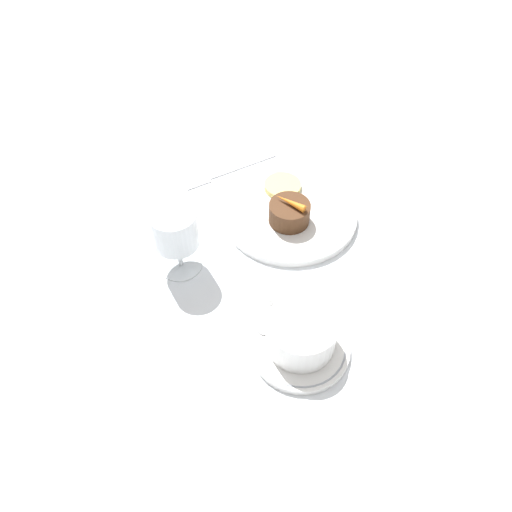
{
  "coord_description": "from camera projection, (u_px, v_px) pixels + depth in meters",
  "views": [
    {
      "loc": [
        -0.44,
        0.38,
        0.63
      ],
      "look_at": [
        -0.03,
        0.08,
        0.04
      ],
      "focal_mm": 35.0,
      "sensor_mm": 36.0,
      "label": 1
    }
  ],
  "objects": [
    {
      "name": "coffee_cup",
      "position": [
        301.0,
        333.0,
        0.69
      ],
      "size": [
        0.12,
        0.1,
        0.05
      ],
      "color": "white",
      "rests_on": "saucer"
    },
    {
      "name": "dessert_cake",
      "position": [
        289.0,
        213.0,
        0.85
      ],
      "size": [
        0.07,
        0.07,
        0.04
      ],
      "color": "#4C2D19",
      "rests_on": "dinner_plate"
    },
    {
      "name": "dinner_plate",
      "position": [
        290.0,
        213.0,
        0.89
      ],
      "size": [
        0.24,
        0.24,
        0.01
      ],
      "color": "white",
      "rests_on": "ground_plane"
    },
    {
      "name": "pineapple_slice",
      "position": [
        283.0,
        186.0,
        0.92
      ],
      "size": [
        0.07,
        0.07,
        0.01
      ],
      "color": "#EFE075",
      "rests_on": "dinner_plate"
    },
    {
      "name": "carrot_garnish",
      "position": [
        290.0,
        202.0,
        0.83
      ],
      "size": [
        0.06,
        0.03,
        0.01
      ],
      "color": "orange",
      "rests_on": "dessert_cake"
    },
    {
      "name": "spoon",
      "position": [
        284.0,
        323.0,
        0.73
      ],
      "size": [
        0.03,
        0.1,
        0.0
      ],
      "color": "silver",
      "rests_on": "saucer"
    },
    {
      "name": "ground_plane",
      "position": [
        282.0,
        239.0,
        0.86
      ],
      "size": [
        3.0,
        3.0,
        0.0
      ],
      "primitive_type": "plane",
      "color": "white"
    },
    {
      "name": "fork",
      "position": [
        221.0,
        174.0,
        0.97
      ],
      "size": [
        0.04,
        0.2,
        0.01
      ],
      "color": "silver",
      "rests_on": "ground_plane"
    },
    {
      "name": "saucer",
      "position": [
        300.0,
        347.0,
        0.71
      ],
      "size": [
        0.14,
        0.14,
        0.01
      ],
      "color": "white",
      "rests_on": "ground_plane"
    },
    {
      "name": "wine_glass",
      "position": [
        175.0,
        232.0,
        0.76
      ],
      "size": [
        0.07,
        0.07,
        0.12
      ],
      "color": "silver",
      "rests_on": "ground_plane"
    }
  ]
}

